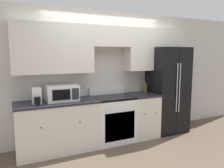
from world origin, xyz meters
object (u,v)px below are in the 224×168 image
refrigerator (166,90)px  microwave (62,93)px  bottle (145,88)px  oven_range (113,118)px

refrigerator → microwave: (-2.35, -0.02, 0.10)m
refrigerator → bottle: 0.50m
bottle → refrigerator: bearing=-12.3°
microwave → bottle: microwave is taller
microwave → bottle: 1.87m
oven_range → refrigerator: 1.44m
microwave → bottle: (1.87, 0.12, -0.04)m
oven_range → bottle: bottle is taller
oven_range → microwave: microwave is taller
oven_range → bottle: bearing=11.1°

